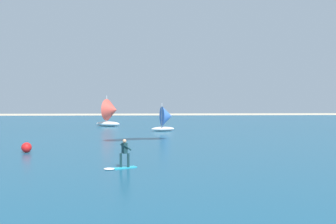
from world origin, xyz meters
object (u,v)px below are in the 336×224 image
(sailboat_far_right, at_px, (111,112))
(marker_buoy, at_px, (27,147))
(sailboat_mid_right, at_px, (166,118))
(kitesurfer, at_px, (122,158))

(sailboat_far_right, distance_m, marker_buoy, 29.35)
(sailboat_far_right, bearing_deg, sailboat_mid_right, -50.18)
(kitesurfer, relative_size, sailboat_mid_right, 0.57)
(kitesurfer, relative_size, sailboat_far_right, 0.44)
(sailboat_far_right, relative_size, marker_buoy, 6.02)
(sailboat_far_right, relative_size, sailboat_mid_right, 1.30)
(sailboat_mid_right, xyz_separation_m, marker_buoy, (-11.29, -19.86, -1.22))
(sailboat_mid_right, bearing_deg, kitesurfer, -97.93)
(marker_buoy, bearing_deg, kitesurfer, -44.01)
(kitesurfer, xyz_separation_m, marker_buoy, (-7.51, 7.26, -0.23))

